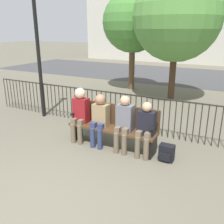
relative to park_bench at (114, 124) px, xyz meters
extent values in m
plane|color=#605B4C|center=(0.00, -2.46, -0.50)|extent=(80.00, 80.00, 0.00)
cube|color=#4C331E|center=(0.00, -0.08, -0.08)|extent=(1.97, 0.45, 0.05)
cube|color=#4C331E|center=(0.00, 0.11, 0.18)|extent=(1.97, 0.05, 0.47)
cube|color=black|center=(-0.93, -0.08, -0.30)|extent=(0.06, 0.38, 0.40)
cube|color=black|center=(0.93, -0.08, -0.30)|extent=(0.06, 0.38, 0.40)
cube|color=black|center=(-0.93, -0.08, 0.15)|extent=(0.06, 0.38, 0.04)
cube|color=black|center=(0.93, -0.08, 0.15)|extent=(0.06, 0.38, 0.04)
cylinder|color=brown|center=(-0.87, -0.30, -0.28)|extent=(0.11, 0.11, 0.45)
cylinder|color=brown|center=(-0.69, -0.30, -0.28)|extent=(0.11, 0.11, 0.45)
cube|color=brown|center=(-0.87, -0.20, 0.00)|extent=(0.11, 0.20, 0.12)
cube|color=brown|center=(-0.69, -0.20, 0.00)|extent=(0.11, 0.20, 0.12)
cube|color=maroon|center=(-0.78, -0.08, 0.23)|extent=(0.34, 0.22, 0.55)
sphere|color=beige|center=(-0.78, -0.10, 0.62)|extent=(0.24, 0.24, 0.24)
cylinder|color=navy|center=(-0.36, -0.30, -0.28)|extent=(0.11, 0.11, 0.45)
cylinder|color=navy|center=(-0.18, -0.30, -0.28)|extent=(0.11, 0.11, 0.45)
cube|color=navy|center=(-0.36, -0.20, 0.00)|extent=(0.11, 0.20, 0.12)
cube|color=navy|center=(-0.18, -0.20, 0.00)|extent=(0.11, 0.20, 0.12)
cube|color=#997F59|center=(-0.27, -0.08, 0.19)|extent=(0.34, 0.22, 0.48)
sphere|color=#A37556|center=(-0.27, -0.10, 0.54)|extent=(0.22, 0.22, 0.22)
cylinder|color=brown|center=(0.21, -0.30, -0.28)|extent=(0.11, 0.11, 0.45)
cylinder|color=brown|center=(0.39, -0.30, -0.28)|extent=(0.11, 0.11, 0.45)
cube|color=brown|center=(0.21, -0.20, 0.00)|extent=(0.11, 0.20, 0.12)
cube|color=brown|center=(0.39, -0.20, 0.00)|extent=(0.11, 0.20, 0.12)
cube|color=slate|center=(0.30, -0.08, 0.22)|extent=(0.34, 0.22, 0.55)
sphere|color=tan|center=(0.30, -0.10, 0.59)|extent=(0.20, 0.20, 0.20)
cylinder|color=brown|center=(0.68, -0.30, -0.28)|extent=(0.11, 0.11, 0.45)
cylinder|color=brown|center=(0.86, -0.30, -0.28)|extent=(0.11, 0.11, 0.45)
cube|color=brown|center=(0.68, -0.20, 0.00)|extent=(0.11, 0.20, 0.12)
cube|color=brown|center=(0.86, -0.20, 0.00)|extent=(0.11, 0.20, 0.12)
cube|color=black|center=(0.77, -0.08, 0.19)|extent=(0.34, 0.22, 0.48)
sphere|color=tan|center=(0.77, -0.10, 0.53)|extent=(0.19, 0.19, 0.19)
cube|color=black|center=(1.23, -0.13, -0.33)|extent=(0.29, 0.19, 0.33)
cube|color=black|center=(1.23, -0.24, -0.38)|extent=(0.20, 0.04, 0.15)
cylinder|color=#2D2823|center=(-4.50, 0.95, -0.03)|extent=(0.02, 0.02, 0.95)
cylinder|color=#2D2823|center=(-4.36, 0.95, -0.03)|extent=(0.02, 0.02, 0.95)
cylinder|color=#2D2823|center=(-4.22, 0.95, -0.03)|extent=(0.02, 0.02, 0.95)
cylinder|color=#2D2823|center=(-4.08, 0.95, -0.03)|extent=(0.02, 0.02, 0.95)
cylinder|color=#2D2823|center=(-3.94, 0.95, -0.03)|extent=(0.02, 0.02, 0.95)
cylinder|color=#2D2823|center=(-3.80, 0.95, -0.03)|extent=(0.02, 0.02, 0.95)
cylinder|color=#2D2823|center=(-3.66, 0.95, -0.03)|extent=(0.02, 0.02, 0.95)
cylinder|color=#2D2823|center=(-3.52, 0.95, -0.03)|extent=(0.02, 0.02, 0.95)
cylinder|color=#2D2823|center=(-3.38, 0.95, -0.03)|extent=(0.02, 0.02, 0.95)
cylinder|color=#2D2823|center=(-3.24, 0.95, -0.03)|extent=(0.02, 0.02, 0.95)
cylinder|color=#2D2823|center=(-3.10, 0.95, -0.03)|extent=(0.02, 0.02, 0.95)
cylinder|color=#2D2823|center=(-2.96, 0.95, -0.03)|extent=(0.02, 0.02, 0.95)
cylinder|color=#2D2823|center=(-2.82, 0.95, -0.03)|extent=(0.02, 0.02, 0.95)
cylinder|color=#2D2823|center=(-2.68, 0.95, -0.03)|extent=(0.02, 0.02, 0.95)
cylinder|color=#2D2823|center=(-2.54, 0.95, -0.03)|extent=(0.02, 0.02, 0.95)
cylinder|color=#2D2823|center=(-2.40, 0.95, -0.03)|extent=(0.02, 0.02, 0.95)
cylinder|color=#2D2823|center=(-2.26, 0.95, -0.03)|extent=(0.02, 0.02, 0.95)
cylinder|color=#2D2823|center=(-2.12, 0.95, -0.03)|extent=(0.02, 0.02, 0.95)
cylinder|color=#2D2823|center=(-1.98, 0.95, -0.03)|extent=(0.02, 0.02, 0.95)
cylinder|color=#2D2823|center=(-1.84, 0.95, -0.03)|extent=(0.02, 0.02, 0.95)
cylinder|color=#2D2823|center=(-1.70, 0.95, -0.03)|extent=(0.02, 0.02, 0.95)
cylinder|color=#2D2823|center=(-1.56, 0.95, -0.03)|extent=(0.02, 0.02, 0.95)
cylinder|color=#2D2823|center=(-1.42, 0.95, -0.03)|extent=(0.02, 0.02, 0.95)
cylinder|color=#2D2823|center=(-1.28, 0.95, -0.03)|extent=(0.02, 0.02, 0.95)
cylinder|color=#2D2823|center=(-1.14, 0.95, -0.03)|extent=(0.02, 0.02, 0.95)
cylinder|color=#2D2823|center=(-1.00, 0.95, -0.03)|extent=(0.02, 0.02, 0.95)
cylinder|color=#2D2823|center=(-0.86, 0.95, -0.03)|extent=(0.02, 0.02, 0.95)
cylinder|color=#2D2823|center=(-0.72, 0.95, -0.03)|extent=(0.02, 0.02, 0.95)
cylinder|color=#2D2823|center=(-0.58, 0.95, -0.03)|extent=(0.02, 0.02, 0.95)
cylinder|color=#2D2823|center=(-0.44, 0.95, -0.03)|extent=(0.02, 0.02, 0.95)
cylinder|color=#2D2823|center=(-0.30, 0.95, -0.03)|extent=(0.02, 0.02, 0.95)
cylinder|color=#2D2823|center=(-0.16, 0.95, -0.03)|extent=(0.02, 0.02, 0.95)
cylinder|color=#2D2823|center=(-0.02, 0.95, -0.03)|extent=(0.02, 0.02, 0.95)
cylinder|color=#2D2823|center=(0.12, 0.95, -0.03)|extent=(0.02, 0.02, 0.95)
cylinder|color=#2D2823|center=(0.26, 0.95, -0.03)|extent=(0.02, 0.02, 0.95)
cylinder|color=#2D2823|center=(0.40, 0.95, -0.03)|extent=(0.02, 0.02, 0.95)
cylinder|color=#2D2823|center=(0.54, 0.95, -0.03)|extent=(0.02, 0.02, 0.95)
cylinder|color=#2D2823|center=(0.68, 0.95, -0.03)|extent=(0.02, 0.02, 0.95)
cylinder|color=#2D2823|center=(0.82, 0.95, -0.03)|extent=(0.02, 0.02, 0.95)
cylinder|color=#2D2823|center=(0.96, 0.95, -0.03)|extent=(0.02, 0.02, 0.95)
cylinder|color=#2D2823|center=(1.10, 0.95, -0.03)|extent=(0.02, 0.02, 0.95)
cylinder|color=#2D2823|center=(1.24, 0.95, -0.03)|extent=(0.02, 0.02, 0.95)
cylinder|color=#2D2823|center=(1.38, 0.95, -0.03)|extent=(0.02, 0.02, 0.95)
cylinder|color=#2D2823|center=(1.52, 0.95, -0.03)|extent=(0.02, 0.02, 0.95)
cylinder|color=#2D2823|center=(1.66, 0.95, -0.03)|extent=(0.02, 0.02, 0.95)
cylinder|color=#2D2823|center=(1.80, 0.95, -0.03)|extent=(0.02, 0.02, 0.95)
cylinder|color=#2D2823|center=(1.94, 0.95, -0.03)|extent=(0.02, 0.02, 0.95)
cylinder|color=#2D2823|center=(2.08, 0.95, -0.03)|extent=(0.02, 0.02, 0.95)
cube|color=#2D2823|center=(0.00, 0.95, 0.43)|extent=(9.00, 0.03, 0.03)
cylinder|color=brown|center=(-1.85, 5.28, 0.53)|extent=(0.24, 0.24, 2.06)
sphere|color=#478438|center=(-1.85, 5.28, 2.23)|extent=(2.42, 2.42, 2.42)
cylinder|color=#422D1E|center=(0.11, 4.38, 0.51)|extent=(0.23, 0.23, 2.03)
sphere|color=#569342|center=(0.11, 4.38, 2.35)|extent=(2.99, 2.99, 2.99)
cylinder|color=black|center=(-2.74, 0.79, 1.43)|extent=(0.10, 0.10, 3.85)
cube|color=#3D3D3F|center=(0.00, 9.54, -0.50)|extent=(24.00, 6.00, 0.01)
camera|label=1|loc=(2.30, -4.49, 1.96)|focal=40.00mm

